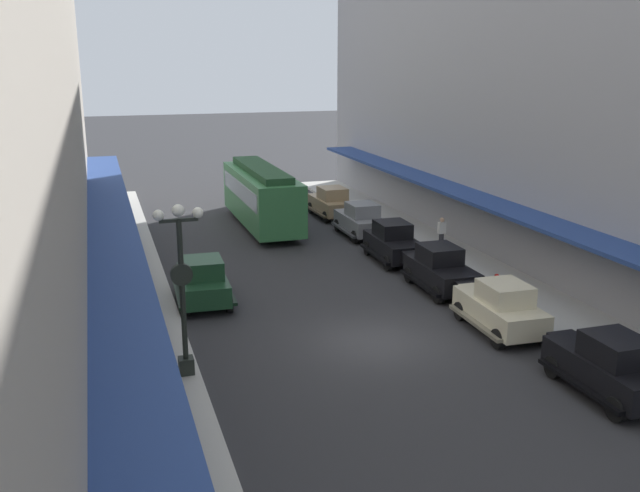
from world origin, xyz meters
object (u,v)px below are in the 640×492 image
at_px(streetcar, 262,194).
at_px(lamp_post_with_clock, 182,283).
at_px(parked_car_0, 331,202).
at_px(parked_car_5, 361,219).
at_px(parked_car_2, 394,242).
at_px(fire_hydrant, 496,284).
at_px(parked_car_1, 610,364).
at_px(pedestrian_2, 442,234).
at_px(parked_car_6, 441,268).
at_px(parked_car_3, 501,306).
at_px(pedestrian_0, 140,284).
at_px(parked_car_4, 203,280).
at_px(pedestrian_1, 129,367).

xyz_separation_m(streetcar, lamp_post_with_clock, (-6.57, -18.18, 1.08)).
xyz_separation_m(parked_car_0, lamp_post_with_clock, (-11.10, -19.47, 2.04)).
height_order(parked_car_5, streetcar, streetcar).
distance_m(parked_car_0, parked_car_5, 4.89).
xyz_separation_m(parked_car_2, fire_hydrant, (1.85, -5.99, -0.38)).
bearing_deg(parked_car_1, lamp_post_with_clock, 157.26).
bearing_deg(pedestrian_2, parked_car_6, -117.19).
distance_m(parked_car_3, pedestrian_0, 13.32).
bearing_deg(streetcar, parked_car_1, -78.43).
bearing_deg(fire_hydrant, parked_car_0, 95.97).
bearing_deg(streetcar, parked_car_6, -71.19).
distance_m(parked_car_4, parked_car_6, 9.62).
xyz_separation_m(parked_car_1, parked_car_4, (-9.75, 11.26, 0.00)).
bearing_deg(parked_car_3, pedestrian_0, 152.15).
xyz_separation_m(parked_car_4, parked_car_5, (9.61, 8.04, 0.00)).
height_order(parked_car_4, pedestrian_0, parked_car_4).
height_order(parked_car_3, streetcar, streetcar).
height_order(parked_car_2, parked_car_4, same).
distance_m(parked_car_4, pedestrian_0, 2.38).
height_order(parked_car_3, parked_car_6, same).
distance_m(pedestrian_0, pedestrian_1, 7.67).
bearing_deg(parked_car_6, parked_car_0, 89.71).
bearing_deg(parked_car_4, parked_car_3, -33.14).
bearing_deg(parked_car_3, parked_car_1, -86.07).
bearing_deg(parked_car_0, parked_car_5, -89.78).
relative_size(parked_car_6, streetcar, 0.45).
xyz_separation_m(parked_car_3, fire_hydrant, (1.84, 3.28, -0.38)).
xyz_separation_m(parked_car_4, lamp_post_with_clock, (-1.51, -6.54, 2.04)).
xyz_separation_m(parked_car_0, parked_car_3, (-0.19, -19.06, 0.00)).
xyz_separation_m(parked_car_3, parked_car_6, (0.12, 4.70, 0.00)).
xyz_separation_m(parked_car_3, pedestrian_1, (-12.59, -1.41, 0.07)).
bearing_deg(parked_car_5, parked_car_3, -90.85).
bearing_deg(parked_car_2, parked_car_4, -161.58).
relative_size(parked_car_2, parked_car_4, 1.00).
bearing_deg(parked_car_0, parked_car_6, -90.29).
bearing_deg(parked_car_1, parked_car_5, 90.42).
height_order(parked_car_5, pedestrian_0, parked_car_5).
bearing_deg(parked_car_5, fire_hydrant, -81.49).
height_order(parked_car_0, pedestrian_2, parked_car_0).
relative_size(parked_car_0, streetcar, 0.45).
distance_m(parked_car_5, pedestrian_0, 14.39).
distance_m(parked_car_4, pedestrian_1, 8.19).
distance_m(parked_car_2, parked_car_6, 4.57).
relative_size(parked_car_1, parked_car_6, 1.00).
bearing_deg(parked_car_4, parked_car_6, -8.58).
distance_m(parked_car_3, parked_car_6, 4.70).
xyz_separation_m(parked_car_0, parked_car_1, (0.16, -24.19, 0.00)).
bearing_deg(parked_car_4, parked_car_1, -49.12).
height_order(parked_car_6, fire_hydrant, parked_car_6).
relative_size(parked_car_1, pedestrian_0, 2.60).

